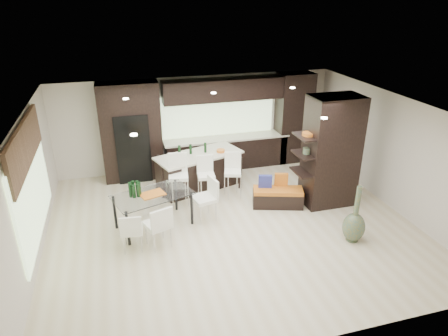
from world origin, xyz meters
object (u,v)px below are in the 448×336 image
object	(u,v)px
dining_table	(154,210)
chair_far	(132,232)
stool_mid	(206,183)
floor_vase	(356,214)
chair_near	(158,227)
chair_end	(204,201)
stool_left	(179,185)
kitchen_island	(199,171)
bench	(278,197)
stool_right	(233,180)

from	to	relation	value
dining_table	chair_far	xyz separation A→B (m)	(-0.52, -0.76, -0.00)
stool_mid	floor_vase	size ratio (longest dim) A/B	0.73
dining_table	chair_near	xyz separation A→B (m)	(0.00, -0.78, 0.04)
chair_end	floor_vase	bearing A→B (deg)	-134.06
chair_near	chair_end	xyz separation A→B (m)	(1.16, 0.78, 0.02)
stool_left	floor_vase	distance (m)	4.14
kitchen_island	stool_mid	world-z (taller)	kitchen_island
floor_vase	chair_far	bearing A→B (deg)	168.21
dining_table	chair_near	bearing A→B (deg)	-107.72
chair_near	chair_end	distance (m)	1.40
kitchen_island	stool_left	size ratio (longest dim) A/B	2.17
stool_left	chair_end	xyz separation A→B (m)	(0.44, -0.86, -0.06)
bench	dining_table	bearing A→B (deg)	-160.36
kitchen_island	dining_table	world-z (taller)	kitchen_island
bench	chair_end	world-z (taller)	chair_end
stool_mid	floor_vase	world-z (taller)	floor_vase
dining_table	stool_left	bearing A→B (deg)	32.33
floor_vase	chair_far	size ratio (longest dim) A/B	1.61
stool_mid	floor_vase	xyz separation A→B (m)	(2.57, -2.58, 0.17)
bench	chair_far	world-z (taller)	chair_far
stool_right	bench	size ratio (longest dim) A/B	0.77
bench	dining_table	distance (m)	3.02
chair_near	chair_end	world-z (taller)	chair_end
stool_mid	chair_end	distance (m)	0.92
kitchen_island	chair_far	size ratio (longest dim) A/B	2.83
stool_right	chair_near	bearing A→B (deg)	-124.84
bench	chair_end	bearing A→B (deg)	-159.10
stool_left	chair_end	size ratio (longest dim) A/B	1.13
stool_mid	chair_end	world-z (taller)	stool_mid
kitchen_island	stool_right	xyz separation A→B (m)	(0.69, -0.79, 0.00)
kitchen_island	bench	xyz separation A→B (m)	(1.61, -1.56, -0.24)
stool_mid	chair_near	world-z (taller)	stool_mid
stool_right	chair_far	xyz separation A→B (m)	(-2.62, -1.64, -0.07)
bench	chair_end	xyz separation A→B (m)	(-1.86, -0.11, 0.23)
chair_near	stool_right	bearing A→B (deg)	19.35
stool_right	floor_vase	size ratio (longest dim) A/B	0.74
kitchen_island	chair_end	world-z (taller)	kitchen_island
chair_near	chair_end	bearing A→B (deg)	15.09
stool_right	chair_far	distance (m)	3.09
stool_mid	dining_table	xyz separation A→B (m)	(-1.41, -0.88, -0.07)
kitchen_island	stool_right	distance (m)	1.05
kitchen_island	chair_near	distance (m)	2.83
floor_vase	stool_mid	bearing A→B (deg)	134.86
kitchen_island	bench	world-z (taller)	kitchen_island
stool_mid	chair_near	xyz separation A→B (m)	(-1.41, -1.67, -0.02)
dining_table	chair_end	world-z (taller)	chair_end
kitchen_island	stool_right	world-z (taller)	same
bench	chair_near	xyz separation A→B (m)	(-3.02, -0.89, 0.21)
stool_right	chair_far	bearing A→B (deg)	-131.18
stool_right	floor_vase	bearing A→B (deg)	-37.21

